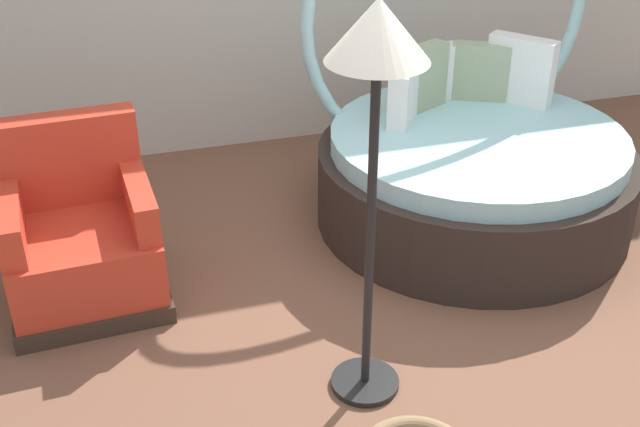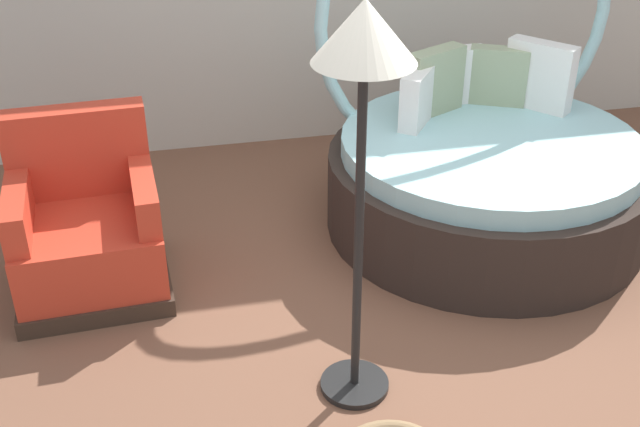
# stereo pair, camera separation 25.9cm
# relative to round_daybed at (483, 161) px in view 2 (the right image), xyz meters

# --- Properties ---
(ground_plane) EXTENTS (8.00, 8.00, 0.02)m
(ground_plane) POSITION_rel_round_daybed_xyz_m (-0.72, -1.00, -0.42)
(ground_plane) COLOR brown
(round_daybed) EXTENTS (1.94, 1.94, 2.12)m
(round_daybed) POSITION_rel_round_daybed_xyz_m (0.00, 0.00, 0.00)
(round_daybed) COLOR #2D231E
(round_daybed) RESTS_ON ground_plane
(red_armchair) EXTENTS (0.84, 0.84, 0.94)m
(red_armchair) POSITION_rel_round_daybed_xyz_m (-2.36, -0.19, -0.08)
(red_armchair) COLOR #38281E
(red_armchair) RESTS_ON ground_plane
(floor_lamp) EXTENTS (0.40, 0.40, 1.82)m
(floor_lamp) POSITION_rel_round_daybed_xyz_m (-1.15, -1.34, 1.12)
(floor_lamp) COLOR black
(floor_lamp) RESTS_ON ground_plane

